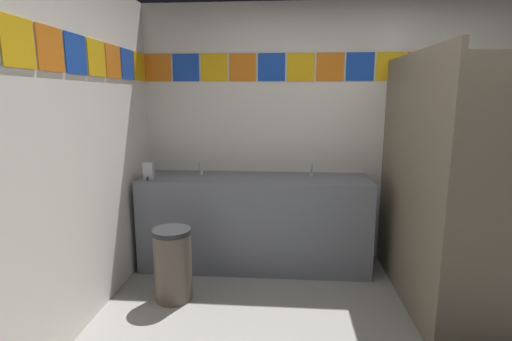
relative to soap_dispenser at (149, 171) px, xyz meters
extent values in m
cube|color=silver|center=(1.80, 0.51, 0.30)|extent=(3.92, 0.08, 2.51)
cube|color=orange|center=(-0.02, 0.46, 0.95)|extent=(0.26, 0.01, 0.26)
cube|color=#1947B7|center=(0.26, 0.46, 0.95)|extent=(0.26, 0.01, 0.26)
cube|color=yellow|center=(0.54, 0.46, 0.95)|extent=(0.26, 0.01, 0.26)
cube|color=orange|center=(0.82, 0.46, 0.95)|extent=(0.26, 0.01, 0.26)
cube|color=#1947B7|center=(1.10, 0.46, 0.95)|extent=(0.26, 0.01, 0.26)
cube|color=yellow|center=(1.38, 0.46, 0.95)|extent=(0.26, 0.01, 0.26)
cube|color=orange|center=(1.66, 0.46, 0.95)|extent=(0.26, 0.01, 0.26)
cube|color=#1947B7|center=(1.94, 0.46, 0.95)|extent=(0.26, 0.01, 0.26)
cube|color=yellow|center=(2.22, 0.46, 0.95)|extent=(0.26, 0.01, 0.26)
cube|color=orange|center=(2.50, 0.46, 0.95)|extent=(0.26, 0.01, 0.26)
cube|color=#1947B7|center=(2.78, 0.46, 0.95)|extent=(0.26, 0.01, 0.26)
cube|color=yellow|center=(3.06, 0.46, 0.95)|extent=(0.26, 0.01, 0.26)
cube|color=silver|center=(-0.20, -1.24, 0.30)|extent=(0.08, 3.43, 2.51)
cube|color=yellow|center=(-0.16, -1.39, 0.95)|extent=(0.01, 0.26, 0.26)
cube|color=orange|center=(-0.16, -1.10, 0.95)|extent=(0.01, 0.26, 0.26)
cube|color=#1947B7|center=(-0.16, -0.82, 0.95)|extent=(0.01, 0.26, 0.26)
cube|color=yellow|center=(-0.16, -0.53, 0.95)|extent=(0.01, 0.26, 0.26)
cube|color=orange|center=(-0.16, -0.24, 0.95)|extent=(0.01, 0.26, 0.26)
cube|color=#1947B7|center=(-0.16, 0.04, 0.95)|extent=(0.01, 0.26, 0.26)
cube|color=yellow|center=(-0.16, 0.33, 0.95)|extent=(0.01, 0.26, 0.26)
cube|color=slate|center=(0.96, 0.18, -0.52)|extent=(2.14, 0.59, 0.88)
cube|color=slate|center=(0.96, 0.45, -0.12)|extent=(2.14, 0.03, 0.08)
cylinder|color=silver|center=(0.42, 0.15, -0.13)|extent=(0.34, 0.34, 0.10)
cylinder|color=silver|center=(1.50, 0.15, -0.13)|extent=(0.34, 0.34, 0.10)
cylinder|color=silver|center=(0.42, 0.29, -0.05)|extent=(0.04, 0.04, 0.05)
cylinder|color=silver|center=(0.42, 0.24, 0.02)|extent=(0.02, 0.06, 0.09)
cylinder|color=silver|center=(1.50, 0.29, -0.05)|extent=(0.04, 0.04, 0.05)
cylinder|color=silver|center=(1.50, 0.24, 0.02)|extent=(0.02, 0.06, 0.09)
cube|color=#B7BABF|center=(0.00, 0.00, 0.00)|extent=(0.09, 0.07, 0.16)
cylinder|color=black|center=(0.00, -0.04, -0.06)|extent=(0.02, 0.02, 0.03)
cube|color=#726651|center=(2.22, -0.32, 0.02)|extent=(0.04, 1.59, 1.96)
cylinder|color=silver|center=(2.24, -1.10, 0.12)|extent=(0.02, 0.02, 0.10)
cylinder|color=white|center=(2.72, 0.01, -0.76)|extent=(0.38, 0.38, 0.40)
torus|color=white|center=(2.72, 0.01, -0.54)|extent=(0.39, 0.39, 0.05)
cube|color=white|center=(2.72, 0.22, -0.39)|extent=(0.34, 0.17, 0.34)
cylinder|color=brown|center=(0.36, -0.53, -0.68)|extent=(0.30, 0.30, 0.55)
cylinder|color=#262628|center=(0.36, -0.53, -0.38)|extent=(0.31, 0.31, 0.04)
camera|label=1|loc=(1.26, -3.41, 0.67)|focal=27.35mm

